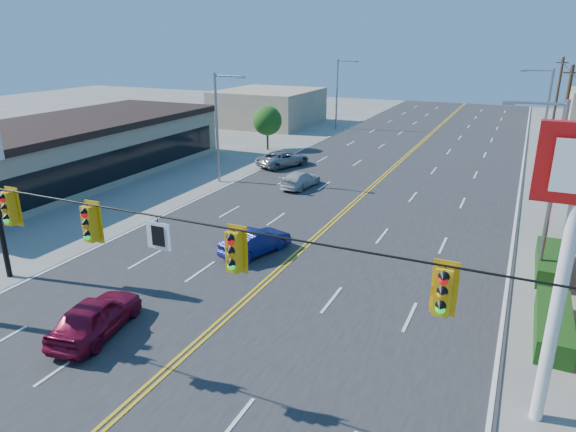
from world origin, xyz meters
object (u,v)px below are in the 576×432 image
at_px(car_blue, 256,243).
at_px(car_white, 300,180).
at_px(car_silver, 283,159).
at_px(car_magenta, 96,317).
at_px(kfc_pylon, 574,221).
at_px(signal_span, 122,247).

distance_m(car_blue, car_white, 12.37).
xyz_separation_m(car_white, car_silver, (-3.86, 5.25, 0.08)).
height_order(car_magenta, car_blue, car_magenta).
distance_m(car_magenta, car_white, 21.04).
relative_size(kfc_pylon, car_blue, 2.17).
height_order(kfc_pylon, car_magenta, kfc_pylon).
xyz_separation_m(signal_span, kfc_pylon, (11.12, 4.00, 1.16)).
bearing_deg(car_blue, car_white, -59.03).
distance_m(signal_span, car_blue, 11.90).
relative_size(car_white, car_silver, 0.84).
height_order(kfc_pylon, car_silver, kfc_pylon).
xyz_separation_m(car_blue, car_white, (-2.80, 12.05, -0.07)).
xyz_separation_m(car_blue, car_silver, (-6.65, 17.30, 0.01)).
distance_m(kfc_pylon, car_magenta, 15.78).
relative_size(signal_span, car_silver, 5.15).
height_order(signal_span, car_blue, signal_span).
bearing_deg(car_silver, kfc_pylon, 152.64).
relative_size(car_magenta, car_silver, 0.89).
height_order(car_magenta, car_silver, car_magenta).
height_order(car_blue, car_silver, car_silver).
distance_m(kfc_pylon, car_silver, 31.64).
distance_m(kfc_pylon, car_white, 25.27).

